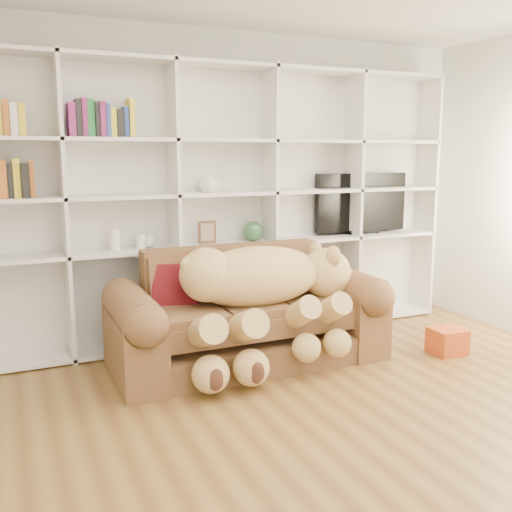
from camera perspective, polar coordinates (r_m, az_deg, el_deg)
name	(u,v)px	position (r m, az deg, el deg)	size (l,w,h in m)	color
floor	(376,461)	(3.35, 11.92, -19.39)	(5.00, 5.00, 0.00)	brown
wall_back	(216,186)	(5.15, -4.06, 6.96)	(5.00, 0.02, 2.70)	silver
bookshelf	(195,193)	(4.94, -6.14, 6.27)	(4.43, 0.35, 2.40)	silver
sofa	(247,320)	(4.56, -0.94, -6.40)	(2.12, 0.92, 0.89)	brown
teddy_bear	(263,289)	(4.35, 0.70, -3.36)	(1.58, 0.87, 0.91)	tan
throw_pillow	(174,287)	(4.45, -8.16, -3.07)	(0.35, 0.11, 0.35)	maroon
gift_box	(447,341)	(5.04, 18.57, -8.06)	(0.26, 0.25, 0.21)	#C24919
tv	(361,204)	(5.70, 10.43, 5.16)	(1.00, 0.18, 0.59)	black
picture_frame	(207,232)	(4.95, -4.93, 2.40)	(0.15, 0.03, 0.19)	brown
green_vase	(253,231)	(5.11, -0.31, 2.50)	(0.18, 0.18, 0.18)	#326136
figurine_tall	(114,240)	(4.76, -13.97, 1.59)	(0.09, 0.09, 0.17)	silver
figurine_short	(141,241)	(4.80, -11.42, 1.50)	(0.08, 0.08, 0.13)	silver
snow_globe	(149,241)	(4.82, -10.66, 1.50)	(0.11, 0.11, 0.11)	silver
shelf_vase	(208,181)	(4.92, -4.85, 7.46)	(0.18, 0.18, 0.18)	beige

